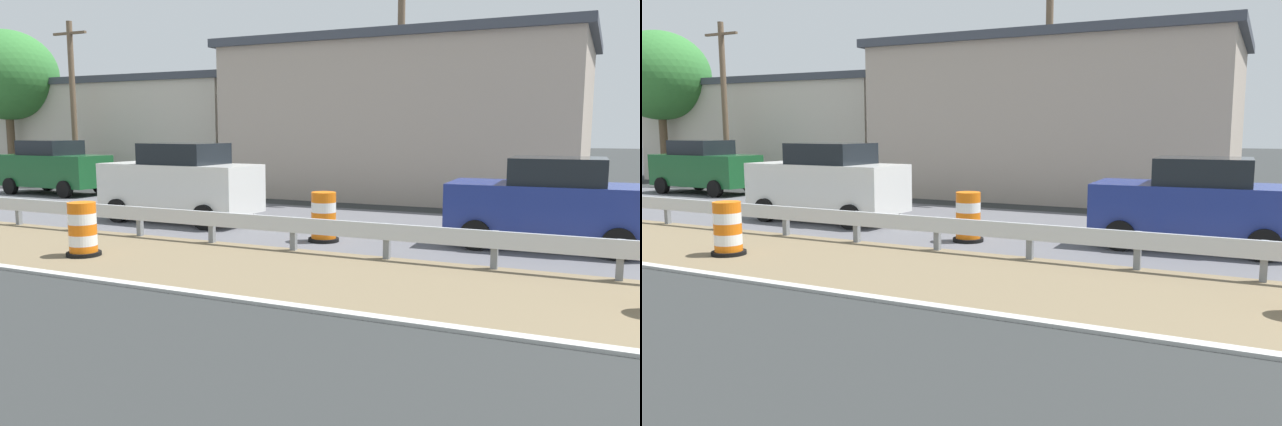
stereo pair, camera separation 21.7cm
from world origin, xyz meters
TOP-DOWN VIEW (x-y plane):
  - traffic_barrel_close at (3.67, 9.66)m, footprint 0.70×0.70m
  - traffic_barrel_mid at (0.18, 13.34)m, footprint 0.68×0.68m
  - car_lead_near_lane at (4.76, 14.45)m, footprint 2.02×4.45m
  - car_lead_far_lane at (5.09, 5.02)m, footprint 2.17×4.18m
  - car_mid_far_lane at (8.56, 23.47)m, footprint 2.00×4.43m
  - roadside_shop_near at (14.76, 10.98)m, footprint 8.55×13.05m
  - roadside_shop_far at (15.21, 25.07)m, footprint 6.51×13.99m
  - utility_pole_near at (11.04, 10.30)m, footprint 0.24×1.80m
  - utility_pole_mid at (11.05, 24.92)m, footprint 0.24×1.80m
  - tree_roadside at (11.55, 29.53)m, footprint 4.57×4.57m

SIDE VIEW (x-z plane):
  - traffic_barrel_mid at x=0.18m, z-range -0.05..1.03m
  - traffic_barrel_close at x=3.67m, z-range -0.05..1.07m
  - car_lead_far_lane at x=5.09m, z-range 0.00..1.93m
  - car_mid_far_lane at x=8.56m, z-range 0.00..2.08m
  - car_lead_near_lane at x=4.76m, z-range 0.00..2.14m
  - roadside_shop_far at x=15.21m, z-range 0.01..4.85m
  - roadside_shop_near at x=14.76m, z-range 0.01..5.79m
  - utility_pole_mid at x=11.05m, z-range 0.15..7.17m
  - utility_pole_near at x=11.04m, z-range 0.16..9.49m
  - tree_roadside at x=11.55m, z-range 1.45..8.51m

